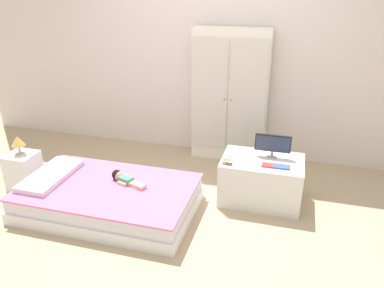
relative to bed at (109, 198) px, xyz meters
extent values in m
cube|color=tan|center=(0.61, 0.05, -0.14)|extent=(10.00, 10.00, 0.02)
cube|color=silver|center=(0.61, 1.63, 1.22)|extent=(6.40, 0.05, 2.70)
cube|color=white|center=(0.00, 0.00, -0.07)|extent=(1.60, 0.96, 0.12)
cube|color=silver|center=(0.00, 0.00, 0.05)|extent=(1.56, 0.92, 0.13)
cube|color=pink|center=(0.00, 0.00, 0.12)|extent=(1.59, 0.95, 0.02)
cube|color=silver|center=(-0.60, 0.00, 0.16)|extent=(0.32, 0.69, 0.05)
cube|color=#4CA375|center=(0.14, 0.11, 0.16)|extent=(0.15, 0.12, 0.06)
cube|color=#DBB293|center=(0.28, 0.08, 0.15)|extent=(0.16, 0.09, 0.04)
cube|color=#DBB293|center=(0.27, 0.04, 0.15)|extent=(0.16, 0.09, 0.04)
cube|color=#DBB293|center=(0.16, 0.16, 0.14)|extent=(0.10, 0.06, 0.03)
cube|color=#DBB293|center=(0.12, 0.06, 0.14)|extent=(0.10, 0.06, 0.03)
sphere|color=#DBB293|center=(0.04, 0.14, 0.18)|extent=(0.09, 0.09, 0.09)
sphere|color=black|center=(0.03, 0.14, 0.18)|extent=(0.10, 0.10, 0.10)
cube|color=white|center=(-1.04, 0.15, 0.06)|extent=(0.28, 0.28, 0.38)
cylinder|color=#B7B2AD|center=(-1.04, 0.15, 0.26)|extent=(0.10, 0.10, 0.01)
cylinder|color=#B7B2AD|center=(-1.04, 0.15, 0.31)|extent=(0.02, 0.02, 0.08)
cone|color=#E5B24C|center=(-1.04, 0.15, 0.40)|extent=(0.13, 0.13, 0.10)
cube|color=white|center=(0.86, 1.47, 0.64)|extent=(0.87, 0.23, 1.54)
cube|color=beige|center=(0.64, 1.35, 0.68)|extent=(0.41, 0.02, 1.26)
cube|color=beige|center=(1.07, 1.35, 0.68)|extent=(0.41, 0.02, 1.26)
sphere|color=gold|center=(0.82, 1.33, 0.64)|extent=(0.02, 0.02, 0.02)
sphere|color=gold|center=(0.90, 1.33, 0.64)|extent=(0.02, 0.02, 0.02)
cube|color=silver|center=(1.35, 0.57, 0.09)|extent=(0.77, 0.52, 0.44)
cylinder|color=#99999E|center=(1.43, 0.66, 0.32)|extent=(0.10, 0.10, 0.01)
cylinder|color=#99999E|center=(1.43, 0.66, 0.35)|extent=(0.02, 0.02, 0.05)
cube|color=black|center=(1.43, 0.66, 0.46)|extent=(0.34, 0.02, 0.17)
cube|color=#28334C|center=(1.43, 0.64, 0.46)|extent=(0.32, 0.01, 0.15)
cube|color=#8E6642|center=(1.04, 0.40, 0.32)|extent=(0.09, 0.01, 0.01)
cube|color=#8E6642|center=(1.04, 0.37, 0.32)|extent=(0.09, 0.01, 0.01)
cube|color=white|center=(1.04, 0.38, 0.37)|extent=(0.06, 0.03, 0.03)
cylinder|color=white|center=(1.07, 0.39, 0.34)|extent=(0.01, 0.01, 0.02)
cylinder|color=white|center=(1.07, 0.37, 0.34)|extent=(0.01, 0.01, 0.02)
cylinder|color=white|center=(1.02, 0.39, 0.34)|extent=(0.01, 0.01, 0.02)
cylinder|color=white|center=(1.02, 0.37, 0.34)|extent=(0.01, 0.01, 0.02)
cylinder|color=white|center=(1.07, 0.38, 0.39)|extent=(0.02, 0.02, 0.02)
sphere|color=white|center=(1.07, 0.38, 0.41)|extent=(0.03, 0.03, 0.03)
cube|color=#CC3838|center=(1.41, 0.45, 0.32)|extent=(0.11, 0.09, 0.01)
cube|color=blue|center=(1.54, 0.45, 0.32)|extent=(0.15, 0.09, 0.02)
camera|label=1|loc=(1.58, -2.70, 1.89)|focal=35.19mm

